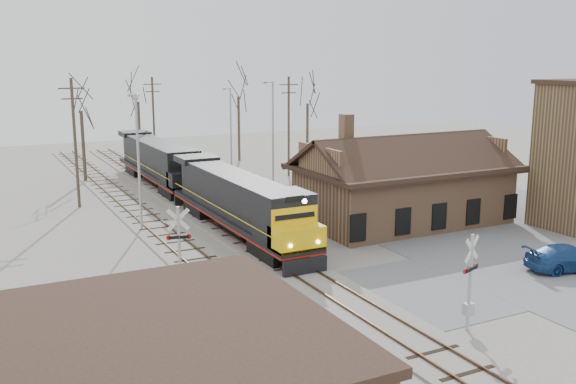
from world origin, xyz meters
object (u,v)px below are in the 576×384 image
at_px(depot, 403,190).
at_px(locomotive_trailing, 159,162).
at_px(parked_car, 569,258).
at_px(locomotive_lead, 240,204).

distance_m(depot, locomotive_trailing, 24.46).
bearing_deg(locomotive_trailing, depot, -60.65).
bearing_deg(parked_car, depot, 19.69).
bearing_deg(locomotive_lead, locomotive_trailing, 90.00).
relative_size(depot, locomotive_trailing, 0.79).
distance_m(locomotive_trailing, parked_car, 37.07).
bearing_deg(depot, parked_car, -82.63).
bearing_deg(locomotive_lead, parked_car, -47.41).
xyz_separation_m(locomotive_trailing, parked_car, (13.68, -34.42, -1.52)).
relative_size(locomotive_lead, locomotive_trailing, 1.00).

